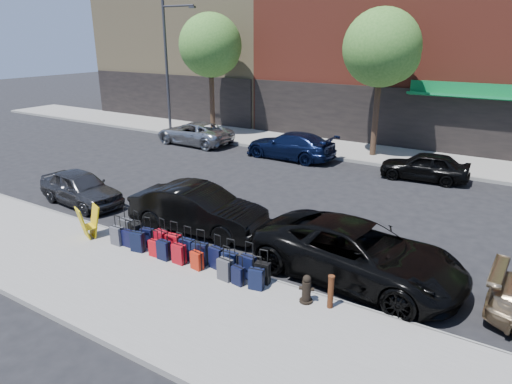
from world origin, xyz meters
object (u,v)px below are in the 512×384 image
Objects in this scene: car_near_0 at (81,188)px; car_far_1 at (290,145)px; tree_center at (384,50)px; streetlight at (169,59)px; car_far_2 at (424,166)px; car_far_0 at (194,133)px; display_rack at (89,222)px; car_near_2 at (358,253)px; fire_hydrant at (306,290)px; suitcase_front_5 at (187,249)px; car_near_1 at (198,209)px; bollard at (331,291)px; tree_left at (212,47)px.

car_far_1 reaches higher than car_near_0.
tree_center is 0.91× the size of streetlight.
car_far_0 is at bearing -95.38° from car_far_2.
car_far_0 is at bearing 137.28° from display_rack.
car_near_2 reaches higher than car_near_0.
car_near_0 is at bearing 151.27° from fire_hydrant.
suitcase_front_5 is 0.26× the size of car_far_2.
fire_hydrant is at bearing -5.11° from suitcase_front_5.
display_rack is 0.18× the size of car_near_2.
car_far_1 is at bearing 5.11° from car_near_1.
tree_center is 7.39× the size of display_rack.
streetlight is at bearing 141.36° from bollard.
fire_hydrant is 0.58m from bollard.
car_far_2 is at bearing 71.20° from fire_hydrant.
car_near_1 is 5.51m from car_near_2.
car_near_2 reaches higher than car_far_2.
car_far_0 reaches higher than fire_hydrant.
car_far_1 is (6.35, 0.06, 0.04)m from car_far_0.
bollard is 0.17× the size of car_far_1.
streetlight is at bearing 130.72° from suitcase_front_5.
streetlight reaches higher than car_near_0.
car_far_2 is (6.78, -0.15, -0.06)m from car_far_1.
car_far_2 is at bearing 69.77° from suitcase_front_5.
bollard is 0.18× the size of car_near_1.
car_near_1 is at bearing 118.42° from suitcase_front_5.
tree_left is 5.42m from car_far_0.
streetlight is 1.67× the size of car_far_1.
fire_hydrant is at bearing 169.75° from car_near_2.
suitcase_front_5 is at bearing -154.69° from car_near_1.
suitcase_front_5 is 12.23m from car_far_2.
bollard is 11.75m from car_far_2.
suitcase_front_5 reaches higher than bollard.
car_near_2 is (10.87, 0.13, 0.12)m from car_near_0.
car_near_2 reaches higher than bollard.
bollard is at bearing -10.77° from fire_hydrant.
car_far_0 is (0.45, -2.57, -4.75)m from tree_left.
tree_center reaches higher than car_far_2.
car_near_1 is (-1.85, -12.30, -4.66)m from tree_center.
streetlight is at bearing 39.34° from car_near_1.
car_far_2 reaches higher than bollard.
car_near_2 is at bearing 37.14° from display_rack.
car_far_2 is (16.51, -1.96, -4.02)m from streetlight.
car_near_2 reaches higher than display_rack.
display_rack is 12.26m from car_far_1.
streetlight is 21.94m from fire_hydrant.
car_near_2 is 1.15× the size of car_far_1.
car_near_2 is (-0.04, 1.81, 0.19)m from bollard.
car_near_2 is at bearing 19.30° from suitcase_front_5.
car_near_0 is at bearing 16.81° from car_far_0.
car_far_1 is at bearing -145.92° from tree_center.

